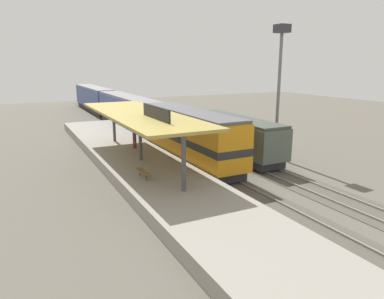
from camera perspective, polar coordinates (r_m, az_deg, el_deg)
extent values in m
plane|color=#5B564C|center=(31.72, 3.20, -1.82)|extent=(120.00, 120.00, 0.00)
cube|color=#4E4941|center=(30.79, -0.02, -2.24)|extent=(3.20, 110.00, 0.04)
cube|color=gray|center=(30.47, -1.23, -2.29)|extent=(0.10, 110.00, 0.16)
cube|color=gray|center=(31.10, 1.16, -1.97)|extent=(0.10, 110.00, 0.16)
cube|color=#4E4941|center=(33.05, 7.11, -1.23)|extent=(3.20, 110.00, 0.04)
cube|color=gray|center=(32.65, 6.06, -1.28)|extent=(0.10, 110.00, 0.16)
cube|color=gray|center=(33.44, 8.14, -0.99)|extent=(0.10, 110.00, 0.16)
cube|color=gray|center=(28.97, -8.17, -2.52)|extent=(6.00, 44.00, 0.90)
cylinder|color=#47474C|center=(21.20, -1.35, -2.06)|extent=(0.28, 0.28, 3.60)
cylinder|color=#47474C|center=(28.43, -8.33, 1.84)|extent=(0.28, 0.28, 3.60)
cylinder|color=#47474C|center=(35.99, -12.44, 4.13)|extent=(0.28, 0.28, 3.60)
cube|color=#A38E3D|center=(28.11, -8.46, 5.64)|extent=(5.20, 18.00, 0.20)
cube|color=black|center=(24.68, -5.81, 5.91)|extent=(0.12, 4.80, 0.90)
cylinder|color=#333338|center=(23.66, -7.37, -4.52)|extent=(0.07, 0.07, 0.42)
cylinder|color=#333338|center=(24.84, -8.38, -3.67)|extent=(0.07, 0.07, 0.42)
cube|color=brown|center=(24.17, -7.91, -3.52)|extent=(0.44, 1.70, 0.08)
cube|color=#28282D|center=(31.05, -0.40, -1.16)|extent=(2.60, 13.60, 0.70)
cube|color=orange|center=(30.59, -0.41, 2.64)|extent=(2.90, 14.40, 3.50)
cube|color=#515156|center=(30.29, -0.41, 6.12)|extent=(2.78, 14.11, 0.24)
cube|color=#282828|center=(30.64, -0.40, 2.16)|extent=(2.93, 14.43, 0.56)
cube|color=#28282D|center=(47.50, -10.15, 3.80)|extent=(2.60, 19.20, 0.70)
cube|color=#384C84|center=(47.21, -10.25, 6.19)|extent=(2.90, 20.00, 3.30)
cube|color=slate|center=(47.02, -10.35, 8.33)|extent=(2.78, 19.60, 0.24)
cube|color=#28282D|center=(67.50, -15.35, 6.39)|extent=(2.60, 19.20, 0.70)
cube|color=#384C84|center=(67.29, -15.46, 8.07)|extent=(2.90, 20.00, 3.30)
cube|color=slate|center=(67.16, -15.56, 9.58)|extent=(2.78, 19.60, 0.24)
cube|color=#28282D|center=(33.18, 6.84, -0.30)|extent=(2.50, 11.20, 0.70)
cube|color=#4C564C|center=(32.83, 6.92, 2.50)|extent=(2.80, 12.00, 2.60)
cube|color=#3D453D|center=(32.58, 6.99, 4.95)|extent=(2.69, 11.76, 0.24)
cylinder|color=slate|center=(32.76, 13.69, 8.10)|extent=(0.28, 0.28, 11.00)
cube|color=#333338|center=(32.76, 14.29, 18.33)|extent=(1.10, 1.10, 0.70)
cylinder|color=maroon|center=(32.76, -9.34, 0.89)|extent=(0.16, 0.16, 0.84)
cylinder|color=maroon|center=(32.81, -9.04, 0.93)|extent=(0.16, 0.16, 0.84)
cylinder|color=#663375|center=(32.63, -9.24, 2.18)|extent=(0.34, 0.34, 0.64)
sphere|color=tan|center=(32.55, -9.26, 2.93)|extent=(0.23, 0.23, 0.23)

